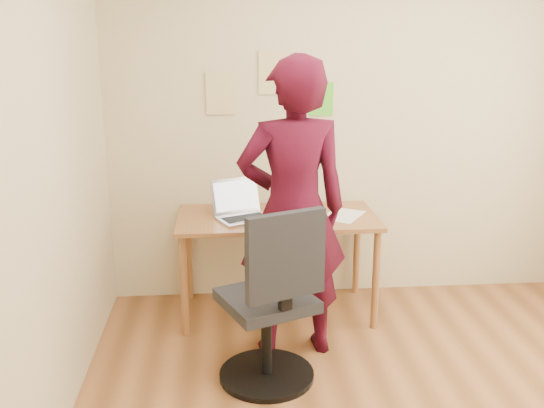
{
  "coord_description": "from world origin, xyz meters",
  "views": [
    {
      "loc": [
        -0.9,
        -2.69,
        1.98
      ],
      "look_at": [
        -0.6,
        0.95,
        0.95
      ],
      "focal_mm": 40.0,
      "sensor_mm": 36.0,
      "label": 1
    }
  ],
  "objects": [
    {
      "name": "wall_note_mid",
      "position": [
        -0.52,
        1.74,
        1.7
      ],
      "size": [
        0.21,
        0.0,
        0.3
      ],
      "primitive_type": "cube",
      "color": "#D5BF7F",
      "rests_on": "room"
    },
    {
      "name": "wall_note_left",
      "position": [
        -0.9,
        1.74,
        1.56
      ],
      "size": [
        0.21,
        0.0,
        0.3
      ],
      "primitive_type": "cube",
      "color": "#D5BF7F",
      "rests_on": "room"
    },
    {
      "name": "paper_sheet",
      "position": [
        -0.06,
        1.36,
        0.74
      ],
      "size": [
        0.37,
        0.41,
        0.0
      ],
      "primitive_type": "cube",
      "rotation": [
        0.0,
        0.0,
        -0.55
      ],
      "color": "white",
      "rests_on": "desk"
    },
    {
      "name": "desk",
      "position": [
        -0.53,
        1.38,
        0.65
      ],
      "size": [
        1.4,
        0.7,
        0.74
      ],
      "color": "brown",
      "rests_on": "ground"
    },
    {
      "name": "office_chair",
      "position": [
        -0.64,
        0.44,
        0.46
      ],
      "size": [
        0.63,
        0.64,
        1.09
      ],
      "rotation": [
        0.0,
        0.0,
        0.4
      ],
      "color": "black",
      "rests_on": "ground"
    },
    {
      "name": "laptop",
      "position": [
        -0.78,
        1.36,
        0.79
      ],
      "size": [
        0.46,
        0.44,
        0.26
      ],
      "rotation": [
        0.0,
        0.0,
        0.42
      ],
      "color": "silver",
      "rests_on": "desk"
    },
    {
      "name": "room",
      "position": [
        0.0,
        0.0,
        1.35
      ],
      "size": [
        3.58,
        3.58,
        2.78
      ],
      "color": "brown",
      "rests_on": "ground"
    },
    {
      "name": "wall_note_right",
      "position": [
        -0.17,
        1.74,
        1.52
      ],
      "size": [
        0.18,
        0.0,
        0.24
      ],
      "primitive_type": "cube",
      "color": "#53C22B",
      "rests_on": "room"
    },
    {
      "name": "person",
      "position": [
        -0.48,
        0.84,
        0.94
      ],
      "size": [
        0.72,
        0.51,
        1.88
      ],
      "primitive_type": "imported",
      "rotation": [
        0.0,
        0.0,
        3.23
      ],
      "color": "#380716",
      "rests_on": "ground"
    },
    {
      "name": "phone",
      "position": [
        -0.29,
        1.19,
        0.74
      ],
      "size": [
        0.07,
        0.12,
        0.01
      ],
      "rotation": [
        0.0,
        0.0,
        -0.16
      ],
      "color": "black",
      "rests_on": "desk"
    }
  ]
}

